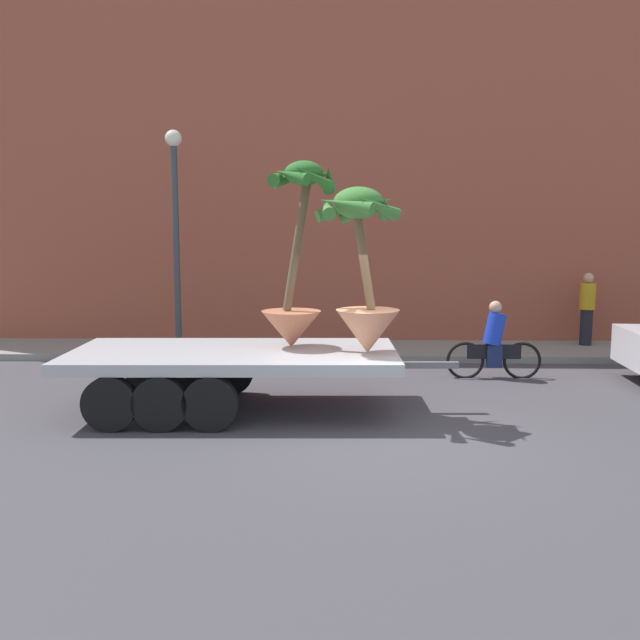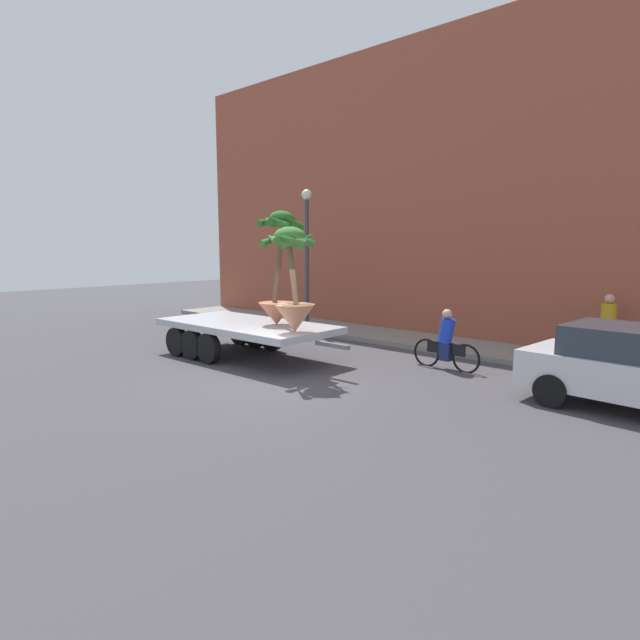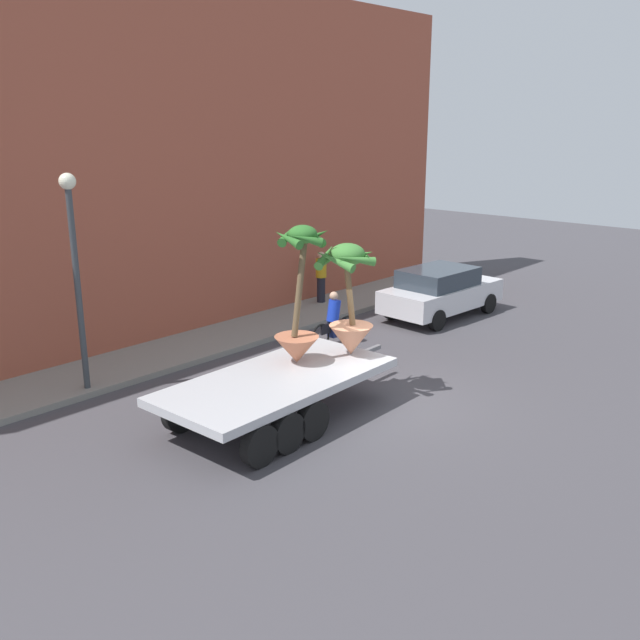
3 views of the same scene
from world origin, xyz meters
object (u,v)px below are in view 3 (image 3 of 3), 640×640
Objects in this scene: potted_palm_middle at (299,308)px; pedestrian_near_gate at (321,276)px; potted_palm_rear at (349,304)px; street_lamp at (75,255)px; parked_car at (440,291)px; flatbed_trailer at (269,390)px; cyclist at (334,321)px.

pedestrian_near_gate is (6.54, 5.27, -1.15)m from potted_palm_middle.
street_lamp is (-3.92, 4.49, 1.07)m from potted_palm_rear.
potted_palm_middle reaches higher than parked_car.
flatbed_trailer is 1.90m from potted_palm_middle.
cyclist is at bearing 31.14° from potted_palm_middle.
potted_palm_rear is at bearing -48.88° from street_lamp.
pedestrian_near_gate is at bearing 46.56° from potted_palm_rear.
potted_palm_middle is at bearing -141.12° from pedestrian_near_gate.
cyclist is 4.48m from parked_car.
cyclist is at bearing 172.16° from parked_car.
cyclist is 7.26m from street_lamp.
parked_car is 11.50m from street_lamp.
street_lamp reaches higher than pedestrian_near_gate.
street_lamp is at bearing 110.96° from flatbed_trailer.
flatbed_trailer is at bearing -144.23° from pedestrian_near_gate.
parked_car reaches higher than cyclist.
cyclist is (3.71, 2.24, -1.52)m from potted_palm_middle.
flatbed_trailer is at bearing -152.59° from cyclist.
potted_palm_middle is at bearing -168.70° from parked_car.
flatbed_trailer is 3.61× the size of pedestrian_near_gate.
street_lamp is (-2.86, 3.99, 1.04)m from potted_palm_middle.
cyclist is 0.38× the size of street_lamp.
potted_palm_rear reaches higher than parked_car.
parked_car is at bearing -12.10° from street_lamp.
potted_palm_rear is at bearing -163.23° from parked_car.
potted_palm_rear is at bearing -133.44° from pedestrian_near_gate.
potted_palm_rear is 0.52× the size of street_lamp.
flatbed_trailer is 2.08× the size of potted_palm_middle.
street_lamp is (-9.39, -1.29, 2.19)m from pedestrian_near_gate.
potted_palm_middle is 5.01m from street_lamp.
flatbed_trailer is 1.28× the size of street_lamp.
potted_palm_middle is 8.42m from parked_car.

